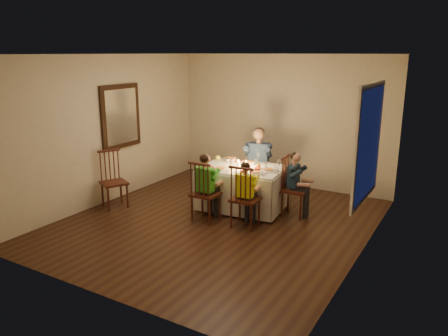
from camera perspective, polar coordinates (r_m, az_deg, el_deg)
The scene contains 26 objects.
ground at distance 7.01m, azimuth -0.93°, elevation -7.11°, with size 5.00×5.00×0.00m, color black.
wall_left at distance 8.02m, azimuth -14.89°, elevation 4.87°, with size 0.02×5.00×2.60m, color beige.
wall_right at distance 5.82m, azimuth 18.30°, elevation 0.94°, with size 0.02×5.00×2.60m, color beige.
wall_back at distance 8.84m, azimuth 7.53°, elevation 6.13°, with size 4.50×0.02×2.60m, color beige.
ceiling at distance 6.50m, azimuth -1.03°, elevation 14.65°, with size 5.00×5.00×0.00m, color white.
dining_table at distance 7.47m, azimuth 2.42°, elevation -1.48°, with size 1.51×1.16×0.70m.
chair_adult at distance 8.27m, azimuth 4.39°, elevation -3.68°, with size 0.41×0.39×1.00m, color #3E1C10, non-canonical shape.
chair_near_left at distance 7.11m, azimuth -2.37°, elevation -6.81°, with size 0.41×0.39×1.00m, color #3E1C10, non-canonical shape.
chair_near_right at distance 6.88m, azimuth 2.77°, elevation -7.58°, with size 0.41×0.39×1.00m, color #3E1C10, non-canonical shape.
chair_end at distance 7.41m, azimuth 9.08°, elevation -6.09°, with size 0.41×0.39×1.00m, color #3E1C10, non-canonical shape.
chair_extra at distance 7.91m, azimuth -13.96°, elevation -4.98°, with size 0.41×0.39×1.00m, color #3E1C10, non-canonical shape.
adult at distance 8.27m, azimuth 4.39°, elevation -3.68°, with size 0.48×0.44×1.30m, color navy, non-canonical shape.
child_green at distance 7.11m, azimuth -2.37°, elevation -6.81°, with size 0.37×0.34×1.10m, color green, non-canonical shape.
child_yellow at distance 6.88m, azimuth 2.77°, elevation -7.58°, with size 0.34×0.31×1.04m, color #F3F81A, non-canonical shape.
child_teal at distance 7.41m, azimuth 9.08°, elevation -6.09°, with size 0.35×0.32×1.07m, color #182A3C, non-canonical shape.
setting_adult at distance 7.72m, azimuth 3.16°, elevation 0.74°, with size 0.26×0.26×0.02m, color white.
setting_green at distance 7.27m, azimuth -0.54°, elevation -0.14°, with size 0.26×0.26×0.02m, color white.
setting_yellow at distance 7.06m, azimuth 4.08°, elevation -0.64°, with size 0.26×0.26×0.02m, color white.
setting_teal at distance 7.23m, azimuth 5.76°, elevation -0.30°, with size 0.26×0.26×0.02m, color white.
candle_left at distance 7.43m, azimuth 1.87°, elevation 0.51°, with size 0.06×0.06×0.10m, color white.
candle_right at distance 7.38m, azimuth 2.89°, elevation 0.40°, with size 0.06×0.06×0.10m, color white.
squash at distance 7.90m, azimuth -0.81°, elevation 1.34°, with size 0.09×0.09×0.09m, color #F9FF43.
orange_fruit at distance 7.36m, azimuth 4.51°, elevation 0.25°, with size 0.08×0.08×0.08m, color orange.
serving_bowl at distance 7.84m, azimuth 0.89°, elevation 1.11°, with size 0.23×0.23×0.06m, color white.
wall_mirror at distance 8.18m, azimuth -13.34°, elevation 6.57°, with size 0.06×0.95×1.15m.
window_blinds at distance 5.88m, azimuth 18.26°, elevation 3.09°, with size 0.07×1.34×1.54m.
Camera 1 is at (3.39, -5.55, 2.63)m, focal length 35.00 mm.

